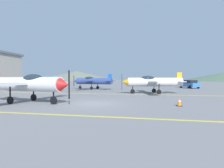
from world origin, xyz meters
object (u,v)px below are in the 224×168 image
object	(u,v)px
airplane_near	(27,84)
airplane_far	(92,81)
traffic_cone_front	(179,102)
airplane_mid	(152,82)
car_sedan	(189,84)

from	to	relation	value
airplane_near	airplane_far	distance (m)	17.78
airplane_far	traffic_cone_front	xyz separation A→B (m)	(11.86, -17.25, -1.23)
airplane_far	traffic_cone_front	world-z (taller)	airplane_far
airplane_mid	airplane_near	bearing A→B (deg)	-132.94
airplane_mid	car_sedan	bearing A→B (deg)	62.10
car_sedan	airplane_far	bearing A→B (deg)	-157.82
airplane_near	traffic_cone_front	distance (m)	11.62
car_sedan	traffic_cone_front	bearing A→B (deg)	-103.82
car_sedan	traffic_cone_front	size ratio (longest dim) A/B	7.90
airplane_near	traffic_cone_front	size ratio (longest dim) A/B	15.32
airplane_mid	airplane_far	size ratio (longest dim) A/B	1.00
airplane_near	airplane_mid	world-z (taller)	same
airplane_far	airplane_near	bearing A→B (deg)	-88.97
airplane_near	car_sedan	size ratio (longest dim) A/B	1.94
airplane_far	traffic_cone_front	size ratio (longest dim) A/B	15.28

